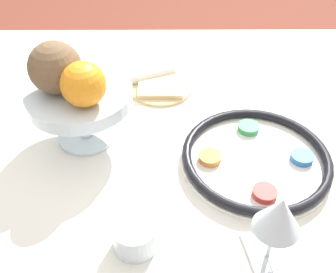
{
  "coord_description": "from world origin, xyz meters",
  "views": [
    {
      "loc": [
        0.1,
        0.71,
        1.34
      ],
      "look_at": [
        0.09,
        0.08,
        0.77
      ],
      "focal_mm": 42.0,
      "sensor_mm": 36.0,
      "label": 1
    }
  ],
  "objects_px": {
    "seder_plate": "(256,158)",
    "cup_mid": "(135,235)",
    "fruit_stand": "(80,101)",
    "bread_plate": "(161,86)",
    "wine_glass": "(279,216)",
    "napkin_roll": "(146,75)",
    "coconut": "(55,68)",
    "orange_fruit": "(83,84)"
  },
  "relations": [
    {
      "from": "wine_glass",
      "to": "fruit_stand",
      "type": "relative_size",
      "value": 0.67
    },
    {
      "from": "wine_glass",
      "to": "fruit_stand",
      "type": "bearing_deg",
      "value": -41.13
    },
    {
      "from": "orange_fruit",
      "to": "cup_mid",
      "type": "distance_m",
      "value": 0.3
    },
    {
      "from": "seder_plate",
      "to": "coconut",
      "type": "height_order",
      "value": "coconut"
    },
    {
      "from": "seder_plate",
      "to": "coconut",
      "type": "distance_m",
      "value": 0.46
    },
    {
      "from": "seder_plate",
      "to": "fruit_stand",
      "type": "bearing_deg",
      "value": -12.81
    },
    {
      "from": "wine_glass",
      "to": "coconut",
      "type": "height_order",
      "value": "coconut"
    },
    {
      "from": "fruit_stand",
      "to": "napkin_roll",
      "type": "xyz_separation_m",
      "value": [
        -0.13,
        -0.23,
        -0.09
      ]
    },
    {
      "from": "orange_fruit",
      "to": "coconut",
      "type": "relative_size",
      "value": 0.83
    },
    {
      "from": "wine_glass",
      "to": "napkin_roll",
      "type": "bearing_deg",
      "value": -67.4
    },
    {
      "from": "seder_plate",
      "to": "bread_plate",
      "type": "relative_size",
      "value": 1.89
    },
    {
      "from": "seder_plate",
      "to": "fruit_stand",
      "type": "relative_size",
      "value": 1.4
    },
    {
      "from": "wine_glass",
      "to": "cup_mid",
      "type": "relative_size",
      "value": 1.91
    },
    {
      "from": "seder_plate",
      "to": "coconut",
      "type": "relative_size",
      "value": 2.92
    },
    {
      "from": "fruit_stand",
      "to": "seder_plate",
      "type": "bearing_deg",
      "value": 167.19
    },
    {
      "from": "wine_glass",
      "to": "coconut",
      "type": "distance_m",
      "value": 0.51
    },
    {
      "from": "seder_plate",
      "to": "fruit_stand",
      "type": "xyz_separation_m",
      "value": [
        0.37,
        -0.09,
        0.09
      ]
    },
    {
      "from": "fruit_stand",
      "to": "napkin_roll",
      "type": "bearing_deg",
      "value": -118.91
    },
    {
      "from": "napkin_roll",
      "to": "cup_mid",
      "type": "distance_m",
      "value": 0.52
    },
    {
      "from": "seder_plate",
      "to": "fruit_stand",
      "type": "distance_m",
      "value": 0.4
    },
    {
      "from": "fruit_stand",
      "to": "cup_mid",
      "type": "distance_m",
      "value": 0.32
    },
    {
      "from": "coconut",
      "to": "cup_mid",
      "type": "bearing_deg",
      "value": 120.22
    },
    {
      "from": "fruit_stand",
      "to": "orange_fruit",
      "type": "distance_m",
      "value": 0.09
    },
    {
      "from": "seder_plate",
      "to": "wine_glass",
      "type": "bearing_deg",
      "value": 85.41
    },
    {
      "from": "bread_plate",
      "to": "fruit_stand",
      "type": "bearing_deg",
      "value": 49.36
    },
    {
      "from": "coconut",
      "to": "cup_mid",
      "type": "height_order",
      "value": "coconut"
    },
    {
      "from": "napkin_roll",
      "to": "seder_plate",
      "type": "bearing_deg",
      "value": 127.52
    },
    {
      "from": "seder_plate",
      "to": "cup_mid",
      "type": "height_order",
      "value": "cup_mid"
    },
    {
      "from": "fruit_stand",
      "to": "bread_plate",
      "type": "bearing_deg",
      "value": -130.64
    },
    {
      "from": "seder_plate",
      "to": "wine_glass",
      "type": "xyz_separation_m",
      "value": [
        0.02,
        0.23,
        0.1
      ]
    },
    {
      "from": "seder_plate",
      "to": "cup_mid",
      "type": "relative_size",
      "value": 4.0
    },
    {
      "from": "bread_plate",
      "to": "cup_mid",
      "type": "distance_m",
      "value": 0.49
    },
    {
      "from": "orange_fruit",
      "to": "bread_plate",
      "type": "height_order",
      "value": "orange_fruit"
    },
    {
      "from": "cup_mid",
      "to": "orange_fruit",
      "type": "bearing_deg",
      "value": -66.52
    },
    {
      "from": "bread_plate",
      "to": "wine_glass",
      "type": "bearing_deg",
      "value": 110.17
    },
    {
      "from": "seder_plate",
      "to": "bread_plate",
      "type": "bearing_deg",
      "value": -54.04
    },
    {
      "from": "wine_glass",
      "to": "coconut",
      "type": "xyz_separation_m",
      "value": [
        0.4,
        -0.31,
        0.07
      ]
    },
    {
      "from": "wine_glass",
      "to": "cup_mid",
      "type": "bearing_deg",
      "value": -6.21
    },
    {
      "from": "fruit_stand",
      "to": "bread_plate",
      "type": "distance_m",
      "value": 0.28
    },
    {
      "from": "wine_glass",
      "to": "napkin_roll",
      "type": "distance_m",
      "value": 0.6
    },
    {
      "from": "coconut",
      "to": "napkin_roll",
      "type": "height_order",
      "value": "coconut"
    },
    {
      "from": "coconut",
      "to": "cup_mid",
      "type": "xyz_separation_m",
      "value": [
        -0.17,
        0.29,
        -0.16
      ]
    }
  ]
}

